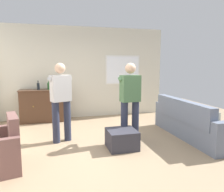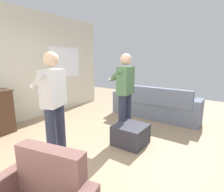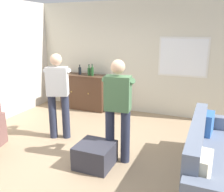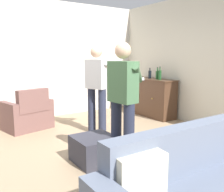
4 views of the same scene
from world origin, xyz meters
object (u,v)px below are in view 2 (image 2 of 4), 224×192
at_px(ottoman, 131,134).
at_px(person_standing_right, 125,91).
at_px(couch, 153,106).
at_px(person_standing_left, 53,102).

bearing_deg(ottoman, person_standing_right, 48.62).
height_order(couch, ottoman, couch).
bearing_deg(person_standing_right, couch, -2.72).
height_order(person_standing_left, person_standing_right, same).
height_order(ottoman, person_standing_left, person_standing_left).
distance_m(ottoman, person_standing_left, 1.53).
bearing_deg(person_standing_left, ottoman, -32.04).
height_order(ottoman, person_standing_right, person_standing_right).
xyz_separation_m(person_standing_left, person_standing_right, (1.40, -0.40, 0.00)).
distance_m(couch, person_standing_left, 2.88).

